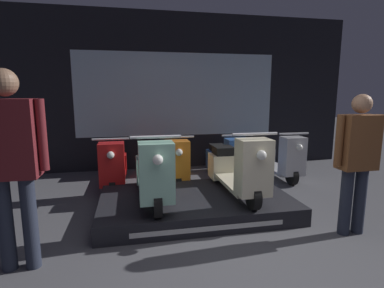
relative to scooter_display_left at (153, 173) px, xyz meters
name	(u,v)px	position (x,y,z in m)	size (l,w,h in m)	color
ground_plane	(252,279)	(0.73, -1.51, -0.58)	(30.00, 30.00, 0.00)	#4C4C51
shop_wall_back	(178,92)	(0.73, 2.58, 1.02)	(7.53, 0.09, 3.20)	black
display_platform	(196,204)	(0.57, 0.05, -0.47)	(2.52, 1.50, 0.22)	black
scooter_display_left	(153,173)	(0.00, 0.00, 0.00)	(0.54, 1.60, 0.92)	black
scooter_display_right	(237,169)	(1.13, 0.00, 0.00)	(0.54, 1.60, 0.92)	black
scooter_backrow_0	(114,166)	(-0.56, 1.44, -0.22)	(0.54, 1.60, 0.92)	black
scooter_backrow_1	(173,163)	(0.45, 1.44, -0.22)	(0.54, 1.60, 0.92)	black
scooter_backrow_2	(227,160)	(1.46, 1.44, -0.22)	(0.54, 1.60, 0.92)	black
scooter_backrow_3	(277,158)	(2.47, 1.44, -0.22)	(0.54, 1.60, 0.92)	black
person_left_browsing	(11,154)	(-1.28, -0.92, 0.49)	(0.61, 0.25, 1.80)	#232838
person_right_browsing	(357,155)	(2.18, -0.92, 0.33)	(0.56, 0.22, 1.58)	#232838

